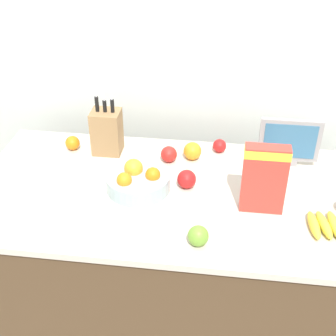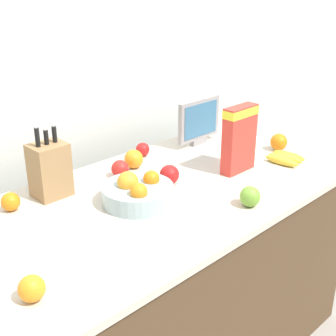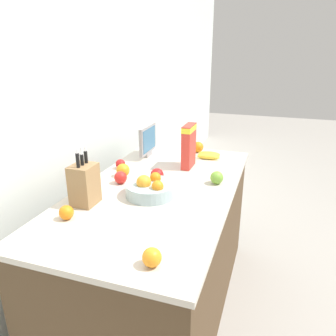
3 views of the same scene
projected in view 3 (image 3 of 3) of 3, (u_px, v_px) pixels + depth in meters
ground_plane at (160, 302)px, 2.25m from camera, size 14.00×14.00×0.00m
wall_back at (57, 108)px, 2.00m from camera, size 9.00×0.06×2.60m
counter at (159, 248)px, 2.10m from camera, size 1.70×0.88×0.87m
knife_block at (84, 184)px, 1.70m from camera, size 0.14×0.12×0.31m
small_monitor at (148, 140)px, 2.46m from camera, size 0.28×0.03×0.24m
cereal_box at (189, 144)px, 2.22m from camera, size 0.18×0.06×0.30m
fruit_bowl at (151, 188)px, 1.82m from camera, size 0.28×0.28×0.13m
banana_bunch at (209, 155)px, 2.46m from camera, size 0.13×0.18×0.04m
apple_rightmost at (121, 177)px, 1.99m from camera, size 0.08×0.08×0.08m
apple_rear at (157, 175)px, 2.02m from camera, size 0.08×0.08×0.08m
apple_by_knife_block at (217, 178)px, 1.98m from camera, size 0.08×0.08×0.08m
apple_front at (120, 164)px, 2.23m from camera, size 0.07×0.07×0.07m
orange_mid_left at (198, 147)px, 2.58m from camera, size 0.08×0.08×0.08m
orange_front_left at (66, 212)px, 1.57m from camera, size 0.07×0.07×0.07m
orange_back_center at (123, 170)px, 2.09m from camera, size 0.09×0.09×0.09m
orange_near_bowl at (152, 257)px, 1.23m from camera, size 0.08×0.08×0.08m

